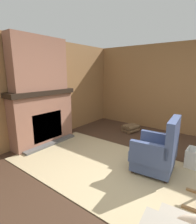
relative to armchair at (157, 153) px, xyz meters
The scene contains 11 objects.
ground_plane 0.54m from the armchair, 101.25° to the right, with size 14.00×14.00×0.00m, color #3D281C.
wood_panel_wall_left 3.04m from the armchair, behind, with size 0.06×6.14×2.51m.
wood_panel_wall_back 2.57m from the armchair, 91.40° to the left, with size 6.14×0.09×2.51m.
fireplace_hearth 2.70m from the armchair, behind, with size 0.58×1.65×1.30m.
chimney_breast 3.10m from the armchair, behind, with size 0.33×1.37×1.19m.
area_rug 0.87m from the armchair, 148.99° to the right, with size 3.77×2.03×0.01m.
armchair is the anchor object (origin of this frame).
firewood_stack 2.11m from the armchair, 129.10° to the left, with size 0.45×0.50×0.21m.
oil_lamp_vase 3.05m from the armchair, 160.12° to the right, with size 0.12×0.12×0.24m.
storage_case 2.89m from the armchair, behind, with size 0.13×0.23×0.13m.
decorative_plate_on_mantel 2.95m from the armchair, behind, with size 0.07×0.29×0.29m.
Camera 1 is at (0.96, -2.44, 1.73)m, focal length 28.00 mm.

